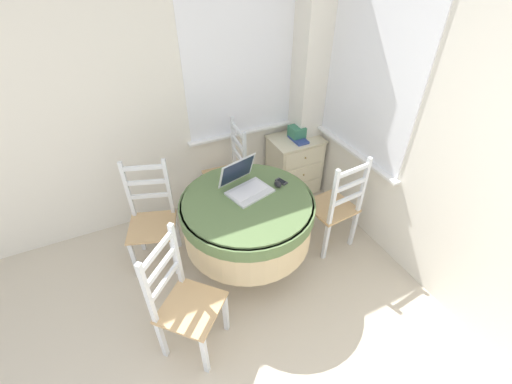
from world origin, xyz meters
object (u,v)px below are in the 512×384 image
object	(u,v)px
laptop	(245,184)
corner_cabinet	(294,165)
cell_phone	(281,181)
book_on_cabinet	(298,139)
round_dining_table	(247,217)
storage_box	(297,132)
dining_chair_camera_near	(185,303)
dining_chair_left_flank	(152,221)
computer_mouse	(278,184)
dining_chair_near_right_window	(335,207)
dining_chair_near_back_window	(229,174)

from	to	relation	value
laptop	corner_cabinet	bearing A→B (deg)	37.74
cell_phone	book_on_cabinet	distance (m)	0.93
round_dining_table	corner_cabinet	xyz separation A→B (m)	(0.96, 0.83, -0.26)
round_dining_table	book_on_cabinet	xyz separation A→B (m)	(0.96, 0.79, 0.09)
round_dining_table	cell_phone	bearing A→B (deg)	13.72
book_on_cabinet	storage_box	bearing A→B (deg)	79.81
cell_phone	dining_chair_camera_near	bearing A→B (deg)	-151.85
round_dining_table	dining_chair_left_flank	world-z (taller)	dining_chair_left_flank
computer_mouse	storage_box	distance (m)	1.04
dining_chair_camera_near	corner_cabinet	xyz separation A→B (m)	(1.64, 1.30, -0.12)
dining_chair_near_right_window	round_dining_table	bearing A→B (deg)	173.56
laptop	book_on_cabinet	world-z (taller)	laptop
dining_chair_near_right_window	dining_chair_left_flank	distance (m)	1.62
cell_phone	corner_cabinet	xyz separation A→B (m)	(0.60, 0.74, -0.44)
cell_phone	dining_chair_camera_near	distance (m)	1.22
round_dining_table	laptop	distance (m)	0.27
round_dining_table	computer_mouse	distance (m)	0.36
book_on_cabinet	round_dining_table	bearing A→B (deg)	-140.60
cell_phone	dining_chair_near_right_window	distance (m)	0.60
round_dining_table	computer_mouse	size ratio (longest dim) A/B	13.09
round_dining_table	cell_phone	distance (m)	0.41
round_dining_table	dining_chair_near_right_window	bearing A→B (deg)	-6.44
book_on_cabinet	corner_cabinet	bearing A→B (deg)	91.23
dining_chair_camera_near	computer_mouse	bearing A→B (deg)	27.69
cell_phone	dining_chair_near_back_window	distance (m)	0.82
dining_chair_left_flank	dining_chair_near_right_window	bearing A→B (deg)	-19.44
computer_mouse	dining_chair_near_back_window	world-z (taller)	dining_chair_near_back_window
dining_chair_near_back_window	storage_box	distance (m)	0.86
corner_cabinet	dining_chair_left_flank	bearing A→B (deg)	-167.05
cell_phone	round_dining_table	bearing A→B (deg)	-166.28
computer_mouse	dining_chair_left_flank	world-z (taller)	dining_chair_left_flank
round_dining_table	dining_chair_near_right_window	xyz separation A→B (m)	(0.83, -0.09, -0.14)
computer_mouse	dining_chair_camera_near	size ratio (longest dim) A/B	0.08
cell_phone	dining_chair_near_right_window	size ratio (longest dim) A/B	0.12
dining_chair_camera_near	corner_cabinet	size ratio (longest dim) A/B	1.48
laptop	dining_chair_camera_near	xyz separation A→B (m)	(-0.72, -0.59, -0.37)
dining_chair_near_back_window	book_on_cabinet	bearing A→B (deg)	-2.00
dining_chair_near_back_window	book_on_cabinet	xyz separation A→B (m)	(0.80, -0.03, 0.23)
cell_phone	dining_chair_left_flank	bearing A→B (deg)	161.24
laptop	cell_phone	bearing A→B (deg)	-5.89
round_dining_table	computer_mouse	xyz separation A→B (m)	(0.30, 0.05, 0.20)
book_on_cabinet	dining_chair_camera_near	bearing A→B (deg)	-142.58
round_dining_table	computer_mouse	world-z (taller)	computer_mouse
dining_chair_near_back_window	cell_phone	bearing A→B (deg)	-74.70
dining_chair_camera_near	storage_box	distance (m)	2.13
dining_chair_near_right_window	laptop	bearing A→B (deg)	164.87
corner_cabinet	cell_phone	bearing A→B (deg)	-128.93
dining_chair_near_back_window	laptop	bearing A→B (deg)	-99.67
dining_chair_near_right_window	dining_chair_camera_near	distance (m)	1.56
cell_phone	computer_mouse	bearing A→B (deg)	-144.33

